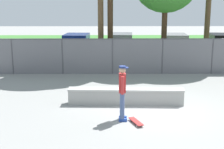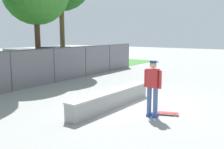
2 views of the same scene
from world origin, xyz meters
name	(u,v)px [view 1 (image 1 of 2)]	position (x,y,z in m)	size (l,w,h in m)	color
ground_plane	(151,109)	(0.00, 0.00, 0.00)	(80.00, 80.00, 0.00)	gray
grass_strip	(127,47)	(0.00, 16.22, 0.01)	(30.89, 20.00, 0.02)	#3D7A33
concrete_ledge	(126,96)	(-0.90, 0.58, 0.31)	(4.42, 0.65, 0.62)	#999993
skateboarder	(122,90)	(-1.11, -1.13, 1.03)	(0.31, 0.60, 1.84)	#2647A5
skateboard	(136,121)	(-0.67, -1.45, 0.07)	(0.46, 0.82, 0.09)	red
chainlink_fence	(138,55)	(0.00, 5.92, 1.04)	(18.96, 0.07, 1.93)	#4C4C51
car_blue	(77,46)	(-3.77, 11.08, 0.84)	(2.24, 4.31, 1.66)	#233D9E
car_silver	(121,45)	(-0.71, 11.43, 0.84)	(2.24, 4.31, 1.66)	#B7BABF
car_white	(174,46)	(2.99, 11.03, 0.84)	(2.24, 4.31, 1.66)	silver
car_black	(221,46)	(6.30, 11.03, 0.84)	(2.24, 4.31, 1.66)	black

